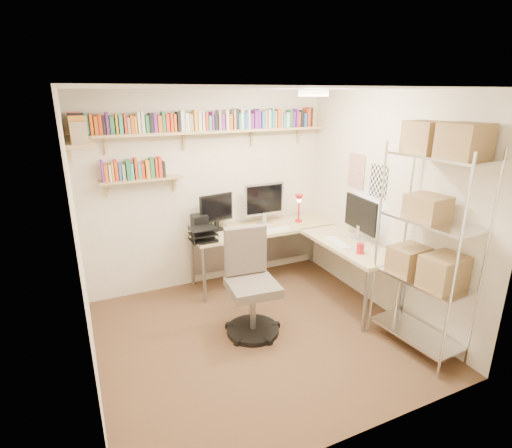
{
  "coord_description": "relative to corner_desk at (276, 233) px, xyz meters",
  "views": [
    {
      "loc": [
        -1.57,
        -3.33,
        2.47
      ],
      "look_at": [
        0.23,
        0.55,
        1.05
      ],
      "focal_mm": 28.0,
      "sensor_mm": 36.0,
      "label": 1
    }
  ],
  "objects": [
    {
      "name": "office_chair",
      "position": [
        -0.72,
        -0.8,
        -0.29
      ],
      "size": [
        0.59,
        0.6,
        1.13
      ],
      "rotation": [
        0.0,
        0.0,
        -0.09
      ],
      "color": "black",
      "rests_on": "ground"
    },
    {
      "name": "room_shell",
      "position": [
        -0.69,
        -0.93,
        0.79
      ],
      "size": [
        3.24,
        3.04,
        2.52
      ],
      "color": "beige",
      "rests_on": "ground"
    },
    {
      "name": "wire_rack",
      "position": [
        0.66,
        -1.79,
        0.63
      ],
      "size": [
        0.51,
        0.92,
        2.23
      ],
      "rotation": [
        0.0,
        0.0,
        0.09
      ],
      "color": "silver",
      "rests_on": "ground"
    },
    {
      "name": "ground",
      "position": [
        -0.7,
        -0.93,
        -0.76
      ],
      "size": [
        3.2,
        3.2,
        0.0
      ],
      "primitive_type": "plane",
      "color": "#46301E",
      "rests_on": "ground"
    },
    {
      "name": "wall_shelves",
      "position": [
        -1.12,
        0.37,
        1.27
      ],
      "size": [
        3.12,
        1.09,
        0.8
      ],
      "color": "tan",
      "rests_on": "ground"
    },
    {
      "name": "corner_desk",
      "position": [
        0.0,
        0.0,
        0.0
      ],
      "size": [
        2.05,
        1.96,
        1.33
      ],
      "color": "#CFB986",
      "rests_on": "ground"
    }
  ]
}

